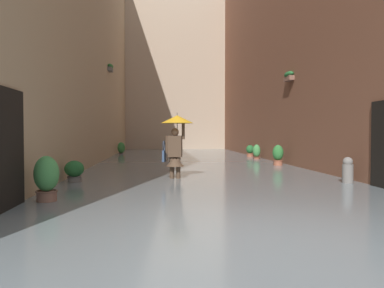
{
  "coord_description": "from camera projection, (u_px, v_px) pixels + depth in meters",
  "views": [
    {
      "loc": [
        1.33,
        4.73,
        1.45
      ],
      "look_at": [
        0.35,
        -6.29,
        1.13
      ],
      "focal_mm": 35.36,
      "sensor_mm": 36.0,
      "label": 1
    }
  ],
  "objects": [
    {
      "name": "potted_plant_far_left",
      "position": [
        278.0,
        156.0,
        14.76
      ],
      "size": [
        0.42,
        0.42,
        0.98
      ],
      "color": "#9E563D",
      "rests_on": "ground_plane"
    },
    {
      "name": "building_facade_left",
      "position": [
        291.0,
        21.0,
        17.24
      ],
      "size": [
        2.04,
        28.41,
        13.11
      ],
      "color": "brown",
      "rests_on": "ground_plane"
    },
    {
      "name": "building_facade_right",
      "position": [
        79.0,
        12.0,
        16.39
      ],
      "size": [
        2.04,
        28.41,
        13.46
      ],
      "color": "tan",
      "rests_on": "ground_plane"
    },
    {
      "name": "potted_plant_near_right",
      "position": [
        121.0,
        149.0,
        22.47
      ],
      "size": [
        0.44,
        0.44,
        0.9
      ],
      "color": "#66605B",
      "rests_on": "ground_plane"
    },
    {
      "name": "potted_plant_near_left",
      "position": [
        257.0,
        153.0,
        18.31
      ],
      "size": [
        0.37,
        0.37,
        0.89
      ],
      "color": "brown",
      "rests_on": "ground_plane"
    },
    {
      "name": "potted_plant_mid_right",
      "position": [
        47.0,
        181.0,
        7.0
      ],
      "size": [
        0.45,
        0.45,
        1.03
      ],
      "color": "brown",
      "rests_on": "ground_plane"
    },
    {
      "name": "ground_plane",
      "position": [
        188.0,
        165.0,
        17.02
      ],
      "size": [
        61.02,
        61.02,
        0.0
      ],
      "primitive_type": "plane",
      "color": "#605B56"
    },
    {
      "name": "flood_water",
      "position": [
        188.0,
        163.0,
        17.01
      ],
      "size": [
        8.48,
        30.41,
        0.19
      ],
      "primitive_type": "cube",
      "color": "slate",
      "rests_on": "ground_plane"
    },
    {
      "name": "potted_plant_far_right",
      "position": [
        74.0,
        173.0,
        9.76
      ],
      "size": [
        0.49,
        0.49,
        0.74
      ],
      "color": "#66605B",
      "rests_on": "ground_plane"
    },
    {
      "name": "building_facade_far",
      "position": [
        175.0,
        71.0,
        29.88
      ],
      "size": [
        11.28,
        1.8,
        12.68
      ],
      "primitive_type": "cube",
      "color": "tan",
      "rests_on": "ground_plane"
    },
    {
      "name": "mooring_bollard",
      "position": [
        348.0,
        174.0,
        9.56
      ],
      "size": [
        0.27,
        0.27,
        0.84
      ],
      "color": "slate",
      "rests_on": "ground_plane"
    },
    {
      "name": "person_wading",
      "position": [
        176.0,
        137.0,
        10.47
      ],
      "size": [
        0.91,
        0.91,
        2.01
      ],
      "color": "#2D2319",
      "rests_on": "ground_plane"
    },
    {
      "name": "potted_plant_mid_left",
      "position": [
        250.0,
        152.0,
        20.15
      ],
      "size": [
        0.41,
        0.41,
        0.8
      ],
      "color": "#9E563D",
      "rests_on": "ground_plane"
    }
  ]
}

